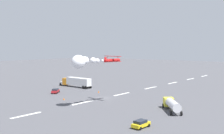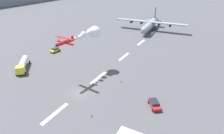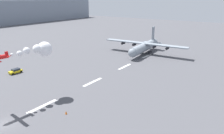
# 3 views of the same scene
# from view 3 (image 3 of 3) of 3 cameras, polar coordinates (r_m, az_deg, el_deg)

# --- Properties ---
(ground_plane) EXTENTS (440.00, 440.00, 0.00)m
(ground_plane) POSITION_cam_3_polar(r_m,az_deg,el_deg) (48.47, -26.72, -13.50)
(ground_plane) COLOR #4C4C51
(ground_plane) RESTS_ON ground
(runway_stripe_5) EXTENTS (8.00, 0.90, 0.01)m
(runway_stripe_5) POSITION_cam_3_polar(r_m,az_deg,el_deg) (52.50, -18.06, -9.89)
(runway_stripe_5) COLOR white
(runway_stripe_5) RESTS_ON ground
(runway_stripe_6) EXTENTS (8.00, 0.90, 0.01)m
(runway_stripe_6) POSITION_cam_3_polar(r_m,az_deg,el_deg) (63.74, -5.16, -4.00)
(runway_stripe_6) COLOR white
(runway_stripe_6) RESTS_ON ground
(runway_stripe_7) EXTENTS (8.00, 0.90, 0.01)m
(runway_stripe_7) POSITION_cam_3_polar(r_m,az_deg,el_deg) (77.62, 3.39, 0.10)
(runway_stripe_7) COLOR white
(runway_stripe_7) RESTS_ON ground
(runway_stripe_8) EXTENTS (8.00, 0.90, 0.01)m
(runway_stripe_8) POSITION_cam_3_polar(r_m,az_deg,el_deg) (92.96, 9.24, 2.91)
(runway_stripe_8) COLOR white
(runway_stripe_8) RESTS_ON ground
(cargo_transport_plane) EXTENTS (26.10, 37.89, 10.86)m
(cargo_transport_plane) POSITION_cam_3_polar(r_m,az_deg,el_deg) (95.17, 8.40, 5.31)
(cargo_transport_plane) COLOR gray
(cargo_transport_plane) RESTS_ON ground
(stunt_biplane_red) EXTENTS (16.71, 6.46, 3.56)m
(stunt_biplane_red) POSITION_cam_3_polar(r_m,az_deg,el_deg) (54.24, -18.68, 4.30)
(stunt_biplane_red) COLOR red
(airport_staff_sedan) EXTENTS (4.19, 2.13, 1.52)m
(airport_staff_sedan) POSITION_cam_3_polar(r_m,az_deg,el_deg) (77.33, -24.28, -0.95)
(airport_staff_sedan) COLOR yellow
(airport_staff_sedan) RESTS_ON ground
(traffic_cone_far) EXTENTS (0.44, 0.44, 0.75)m
(traffic_cone_far) POSITION_cam_3_polar(r_m,az_deg,el_deg) (47.78, -12.13, -11.77)
(traffic_cone_far) COLOR orange
(traffic_cone_far) RESTS_ON ground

